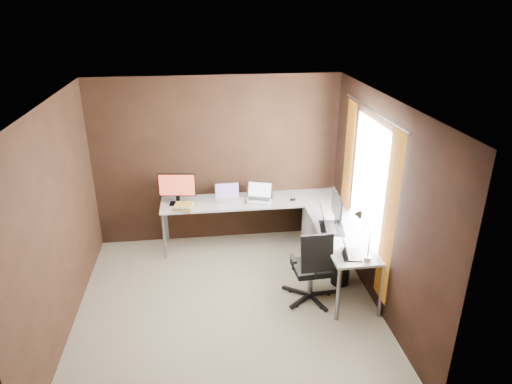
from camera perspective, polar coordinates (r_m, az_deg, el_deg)
The scene contains 15 objects.
room at distance 5.18m, azimuth -0.12°, elevation -1.98°, with size 3.60×3.60×2.50m.
desk at distance 6.37m, azimuth 3.26°, elevation -2.92°, with size 2.65×2.25×0.73m.
drawer_pedestal at distance 6.76m, azimuth 7.93°, elevation -5.09°, with size 0.42×0.50×0.60m, color silver.
monitor_left at distance 6.59m, azimuth -9.84°, elevation 0.62°, with size 0.53×0.18×0.46m.
monitor_right at distance 5.98m, azimuth 10.08°, elevation -1.93°, with size 0.14×0.53×0.43m.
laptop_white at distance 6.70m, azimuth -3.57°, elevation -0.61°, with size 0.36×0.26×0.23m.
laptop_silver at distance 6.69m, azimuth 0.37°, elevation -0.55°, with size 0.44×0.37×0.25m.
laptop_black_big at distance 5.94m, azimuth 9.06°, elevation -4.04°, with size 0.37×0.47×0.28m.
laptop_black_small at distance 5.41m, azimuth 11.55°, elevation -7.32°, with size 0.26×0.33×0.20m.
book_stack at distance 6.48m, azimuth -9.02°, elevation -1.82°, with size 0.32×0.29×0.09m.
mouse_left at distance 6.54m, azimuth -8.40°, elevation -1.78°, with size 0.08×0.05×0.03m, color black.
mouse_corner at distance 6.70m, azimuth 4.64°, elevation -0.96°, with size 0.09×0.06×0.04m, color black.
desk_lamp at distance 5.21m, azimuth 13.19°, elevation -4.66°, with size 0.19×0.22×0.58m.
office_chair at distance 5.74m, azimuth 6.90°, elevation -10.77°, with size 0.55×0.55×0.98m.
wastebasket at distance 6.17m, azimuth 10.47°, elevation -10.01°, with size 0.24×0.24×0.27m, color black.
Camera 1 is at (-0.24, -4.58, 3.47)m, focal length 32.00 mm.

